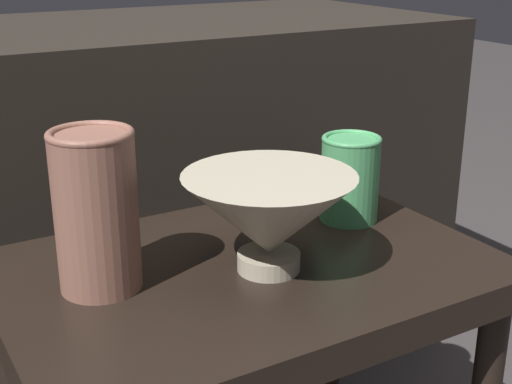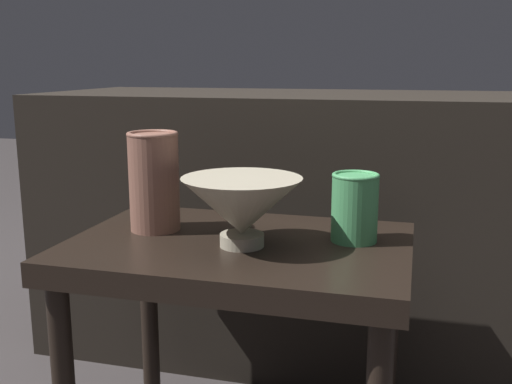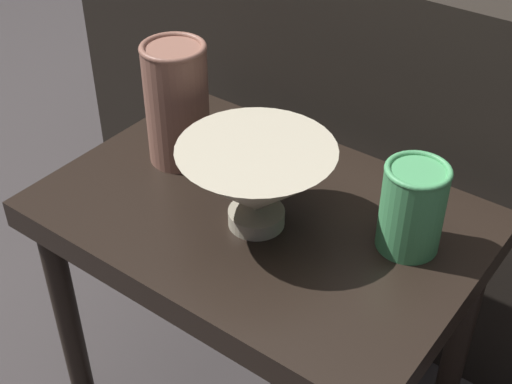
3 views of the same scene
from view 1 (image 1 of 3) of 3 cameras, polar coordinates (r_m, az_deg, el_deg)
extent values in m
cube|color=black|center=(0.84, -0.77, -6.91)|extent=(0.56, 0.39, 0.04)
cylinder|color=black|center=(1.18, 6.01, -10.11)|extent=(0.04, 0.04, 0.37)
cube|color=black|center=(1.30, -11.81, -1.14)|extent=(1.22, 0.50, 0.64)
cylinder|color=#B2A88E|center=(0.81, 1.02, -5.54)|extent=(0.07, 0.07, 0.02)
cone|color=#B2A88E|center=(0.79, 1.05, -1.83)|extent=(0.19, 0.19, 0.09)
cylinder|color=brown|center=(0.76, -12.65, -1.66)|extent=(0.09, 0.09, 0.17)
torus|color=brown|center=(0.74, -13.14, 4.53)|extent=(0.09, 0.09, 0.01)
cylinder|color=#47995B|center=(0.95, 7.52, 0.97)|extent=(0.08, 0.08, 0.11)
torus|color=#47995B|center=(0.93, 7.67, 4.21)|extent=(0.08, 0.08, 0.01)
camera|label=2|loc=(0.71, 80.57, -2.61)|focal=42.00mm
camera|label=3|loc=(0.83, 61.35, 25.58)|focal=50.00mm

